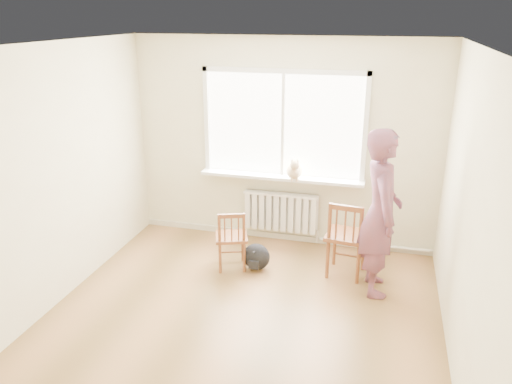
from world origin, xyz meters
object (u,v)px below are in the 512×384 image
Objects in this scene: backpack at (256,257)px; person at (380,213)px; chair_right at (346,239)px; cat at (295,170)px; chair_left at (232,240)px.

person is at bearing -4.16° from backpack.
chair_right is at bearing 6.24° from backpack.
chair_right is 0.61m from person.
backpack is (-1.41, 0.10, -0.76)m from person.
backpack is (-0.31, -0.74, -0.91)m from cat.
chair_right is 1.14m from cat.
chair_left reaches higher than backpack.
person is 1.39m from cat.
backpack is (-1.05, -0.11, -0.31)m from chair_right.
chair_left is 1.36m from chair_right.
chair_left is 0.81× the size of chair_right.
chair_right is at bearing 47.89° from person.
backpack is at bearing -122.85° from cat.
chair_right is (1.34, 0.17, 0.09)m from chair_left.
chair_right is at bearing 167.40° from chair_left.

